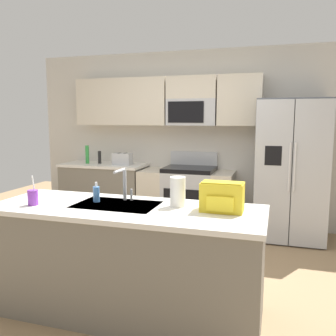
{
  "coord_description": "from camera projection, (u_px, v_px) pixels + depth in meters",
  "views": [
    {
      "loc": [
        1.17,
        -3.18,
        1.6
      ],
      "look_at": [
        0.01,
        0.6,
        1.05
      ],
      "focal_mm": 38.14,
      "sensor_mm": 36.0,
      "label": 1
    }
  ],
  "objects": [
    {
      "name": "drink_cup_purple",
      "position": [
        33.0,
        197.0,
        2.91
      ],
      "size": [
        0.08,
        0.08,
        0.24
      ],
      "color": "purple",
      "rests_on": "island_counter"
    },
    {
      "name": "island_counter",
      "position": [
        126.0,
        260.0,
        2.92
      ],
      "size": [
        2.21,
        0.81,
        0.9
      ],
      "color": "slate",
      "rests_on": "ground"
    },
    {
      "name": "ground_plane",
      "position": [
        150.0,
        279.0,
        3.58
      ],
      "size": [
        9.0,
        9.0,
        0.0
      ],
      "primitive_type": "plane",
      "color": "#997A56",
      "rests_on": "ground"
    },
    {
      "name": "back_counter",
      "position": [
        105.0,
        192.0,
        5.63
      ],
      "size": [
        1.31,
        0.63,
        0.9
      ],
      "color": "slate",
      "rests_on": "ground"
    },
    {
      "name": "soap_dispenser",
      "position": [
        96.0,
        194.0,
        3.02
      ],
      "size": [
        0.06,
        0.06,
        0.17
      ],
      "color": "#4C8CD8",
      "rests_on": "island_counter"
    },
    {
      "name": "range_oven",
      "position": [
        187.0,
        198.0,
        5.24
      ],
      "size": [
        1.36,
        0.61,
        1.1
      ],
      "color": "#B7BABF",
      "rests_on": "ground"
    },
    {
      "name": "sink_faucet",
      "position": [
        124.0,
        181.0,
        3.05
      ],
      "size": [
        0.08,
        0.21,
        0.28
      ],
      "color": "#B7BABF",
      "rests_on": "island_counter"
    },
    {
      "name": "toaster",
      "position": [
        122.0,
        159.0,
        5.41
      ],
      "size": [
        0.28,
        0.16,
        0.18
      ],
      "color": "#B7BABF",
      "rests_on": "back_counter"
    },
    {
      "name": "refrigerator",
      "position": [
        291.0,
        170.0,
        4.69
      ],
      "size": [
        0.9,
        0.76,
        1.85
      ],
      "color": "#4C4F54",
      "rests_on": "ground"
    },
    {
      "name": "bottle_green",
      "position": [
        87.0,
        154.0,
        5.58
      ],
      "size": [
        0.06,
        0.06,
        0.28
      ],
      "primitive_type": "cylinder",
      "color": "green",
      "rests_on": "back_counter"
    },
    {
      "name": "paper_towel_roll",
      "position": [
        178.0,
        192.0,
        2.86
      ],
      "size": [
        0.12,
        0.12,
        0.24
      ],
      "primitive_type": "cylinder",
      "color": "white",
      "rests_on": "island_counter"
    },
    {
      "name": "kitchen_wall_unit",
      "position": [
        187.0,
        127.0,
        5.39
      ],
      "size": [
        5.2,
        0.43,
        2.6
      ],
      "color": "beige",
      "rests_on": "ground"
    },
    {
      "name": "backpack",
      "position": [
        222.0,
        196.0,
        2.71
      ],
      "size": [
        0.32,
        0.22,
        0.23
      ],
      "color": "yellow",
      "rests_on": "island_counter"
    },
    {
      "name": "pepper_mill",
      "position": [
        100.0,
        157.0,
        5.57
      ],
      "size": [
        0.05,
        0.05,
        0.2
      ],
      "primitive_type": "cylinder",
      "color": "black",
      "rests_on": "back_counter"
    }
  ]
}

